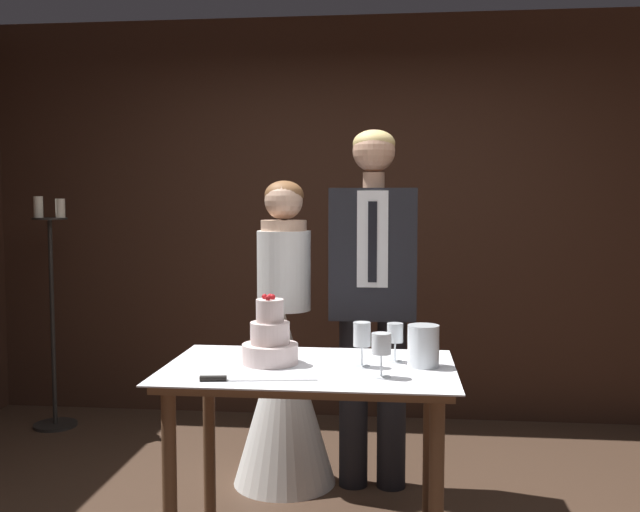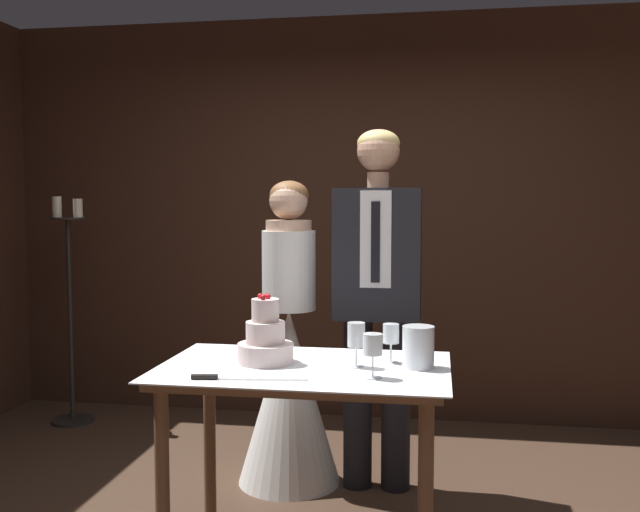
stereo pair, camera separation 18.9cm
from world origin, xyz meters
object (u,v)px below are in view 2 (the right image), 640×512
wine_glass_far (373,346)px  candle_stand (70,319)px  tiered_cake (265,340)px  bride (289,373)px  wine_glass_near (356,337)px  wine_glass_middle (391,335)px  cake_table (304,393)px  cake_knife (227,378)px  groom (377,287)px  hurricane_candle (418,348)px

wine_glass_far → candle_stand: 2.80m
tiered_cake → bride: (-0.06, 0.77, -0.33)m
wine_glass_near → candle_stand: bearing=143.6°
tiered_cake → wine_glass_middle: size_ratio=1.77×
cake_table → cake_knife: cake_knife is taller
wine_glass_far → groom: size_ratio=0.09×
cake_table → cake_knife: 0.38m
bride → wine_glass_near: bearing=-60.5°
tiered_cake → candle_stand: (-1.73, 1.54, -0.21)m
tiered_cake → wine_glass_near: 0.38m
bride → candle_stand: size_ratio=1.05×
cake_knife → cake_table: bearing=39.1°
tiered_cake → hurricane_candle: tiered_cake is taller
cake_knife → tiered_cake: bearing=67.3°
cake_table → wine_glass_near: wine_glass_near is taller
cake_table → groom: (0.23, 0.80, 0.35)m
cake_knife → candle_stand: 2.47m
hurricane_candle → bride: bride is taller
wine_glass_middle → bride: bride is taller
cake_table → wine_glass_middle: (0.35, 0.12, 0.23)m
tiered_cake → bride: bride is taller
wine_glass_middle → candle_stand: 2.68m
cake_table → wine_glass_far: wine_glass_far is taller
wine_glass_near → wine_glass_middle: (0.13, 0.10, -0.01)m
cake_knife → groom: bearing=57.5°
tiered_cake → cake_knife: size_ratio=0.66×
wine_glass_middle → candle_stand: (-2.24, 1.45, -0.23)m
hurricane_candle → groom: (-0.23, 0.75, 0.16)m
groom → cake_knife: bearing=-114.1°
tiered_cake → wine_glass_far: (0.46, -0.19, 0.03)m
wine_glass_middle → cake_table: bearing=-161.3°
bride → wine_glass_far: bearing=-61.1°
cake_knife → groom: (0.48, 1.07, 0.23)m
wine_glass_middle → bride: size_ratio=0.10×
candle_stand → wine_glass_far: bearing=-38.2°
wine_glass_far → bride: size_ratio=0.11×
cake_table → wine_glass_near: size_ratio=6.46×
wine_glass_far → hurricane_candle: (0.17, 0.20, -0.04)m
tiered_cake → wine_glass_far: 0.50m
wine_glass_near → candle_stand: size_ratio=0.12×
wine_glass_near → wine_glass_far: 0.19m
wine_glass_near → wine_glass_middle: 0.17m
bride → candle_stand: 1.84m
hurricane_candle → groom: 0.80m
tiered_cake → groom: size_ratio=0.16×
cake_knife → wine_glass_far: wine_glass_far is taller
wine_glass_near → candle_stand: (-2.11, 1.55, -0.24)m
cake_table → hurricane_candle: size_ratio=6.94×
groom → bride: bearing=179.9°
candle_stand → cake_knife: bearing=-48.1°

